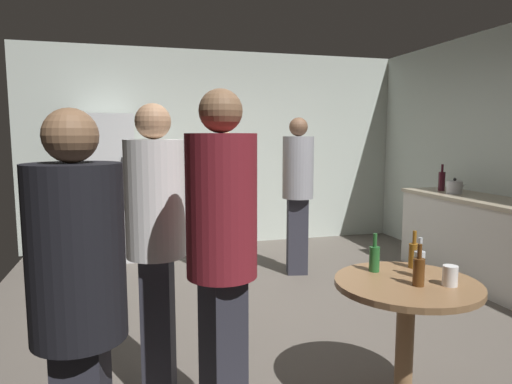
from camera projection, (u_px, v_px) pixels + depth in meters
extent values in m
cube|color=#5B544C|center=(279.00, 315.00, 4.04)|extent=(5.20, 5.20, 0.10)
cube|color=beige|center=(221.00, 149.00, 6.38)|extent=(5.32, 0.06, 2.70)
cube|color=silver|center=(107.00, 188.00, 5.62)|extent=(0.70, 0.65, 1.80)
cube|color=#262628|center=(124.00, 183.00, 5.34)|extent=(0.03, 0.03, 0.60)
cube|color=beige|center=(473.00, 240.00, 4.85)|extent=(0.60, 1.73, 0.86)
cube|color=tan|center=(476.00, 198.00, 4.79)|extent=(0.64, 1.77, 0.04)
cylinder|color=#B2B2B7|center=(454.00, 187.00, 5.03)|extent=(0.17, 0.17, 0.14)
sphere|color=black|center=(455.00, 179.00, 5.02)|extent=(0.04, 0.04, 0.04)
cone|color=#B2B2B7|center=(463.00, 186.00, 5.06)|extent=(0.09, 0.04, 0.06)
cylinder|color=#3F141E|center=(442.00, 181.00, 5.29)|extent=(0.08, 0.08, 0.22)
cylinder|color=#3F141E|center=(442.00, 168.00, 5.27)|extent=(0.03, 0.03, 0.09)
cylinder|color=olive|center=(404.00, 347.00, 2.56)|extent=(0.10, 0.10, 0.70)
cylinder|color=olive|center=(407.00, 284.00, 2.52)|extent=(0.80, 0.80, 0.03)
cylinder|color=#8C5919|center=(414.00, 256.00, 2.77)|extent=(0.06, 0.06, 0.15)
cylinder|color=#8C5919|center=(415.00, 237.00, 2.75)|extent=(0.02, 0.02, 0.08)
cylinder|color=#593314|center=(419.00, 272.00, 2.43)|extent=(0.06, 0.06, 0.15)
cylinder|color=#593314|center=(420.00, 251.00, 2.42)|extent=(0.02, 0.02, 0.08)
cylinder|color=#26662D|center=(374.00, 259.00, 2.69)|extent=(0.06, 0.06, 0.15)
cylinder|color=#26662D|center=(375.00, 240.00, 2.68)|extent=(0.02, 0.02, 0.08)
cylinder|color=silver|center=(419.00, 264.00, 2.58)|extent=(0.06, 0.06, 0.15)
cylinder|color=silver|center=(420.00, 245.00, 2.57)|extent=(0.02, 0.02, 0.08)
cylinder|color=white|center=(450.00, 276.00, 2.44)|extent=(0.08, 0.08, 0.11)
cube|color=#2D2D38|center=(297.00, 236.00, 5.05)|extent=(0.25, 0.21, 0.86)
cylinder|color=gray|center=(298.00, 167.00, 4.95)|extent=(0.40, 0.40, 0.68)
sphere|color=brown|center=(298.00, 127.00, 4.90)|extent=(0.20, 0.20, 0.20)
cube|color=#2D2D38|center=(223.00, 361.00, 2.24)|extent=(0.22, 0.26, 0.87)
cylinder|color=maroon|center=(221.00, 206.00, 2.15)|extent=(0.41, 0.41, 0.68)
sphere|color=#8C6647|center=(221.00, 111.00, 2.09)|extent=(0.21, 0.21, 0.21)
cube|color=#2D2D38|center=(227.00, 239.00, 5.06)|extent=(0.25, 0.21, 0.78)
cylinder|color=orange|center=(227.00, 177.00, 4.97)|extent=(0.40, 0.40, 0.62)
sphere|color=tan|center=(226.00, 141.00, 4.92)|extent=(0.18, 0.18, 0.18)
cylinder|color=black|center=(76.00, 253.00, 1.61)|extent=(0.38, 0.38, 0.64)
sphere|color=#8C6647|center=(70.00, 136.00, 1.56)|extent=(0.19, 0.19, 0.19)
cube|color=#2D2D38|center=(159.00, 326.00, 2.67)|extent=(0.22, 0.25, 0.85)
cylinder|color=white|center=(155.00, 199.00, 2.58)|extent=(0.41, 0.41, 0.67)
sphere|color=tan|center=(153.00, 121.00, 2.53)|extent=(0.20, 0.20, 0.20)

